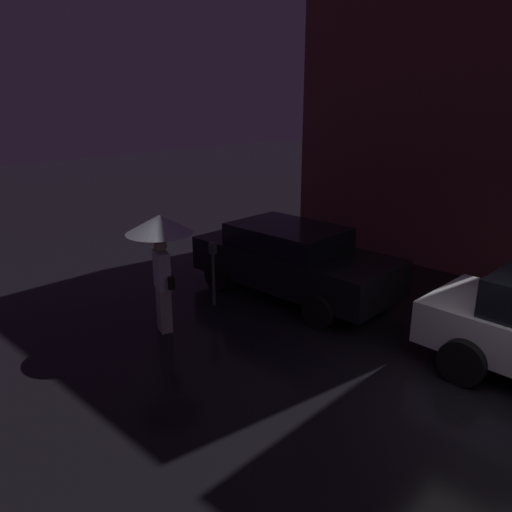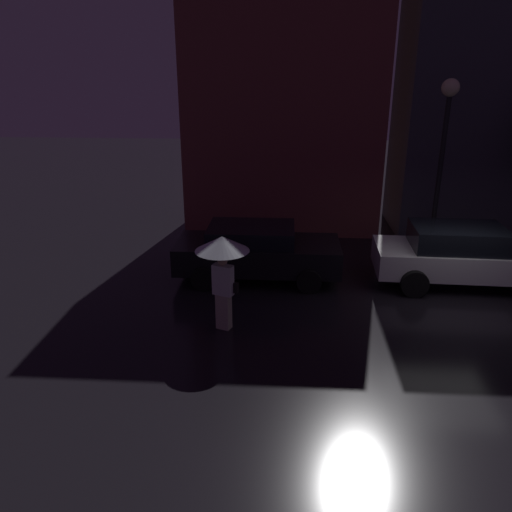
{
  "view_description": "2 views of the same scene",
  "coord_description": "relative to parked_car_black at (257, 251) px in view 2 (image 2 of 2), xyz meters",
  "views": [
    {
      "loc": [
        1.39,
        -5.94,
        3.88
      ],
      "look_at": [
        -4.39,
        0.11,
        1.21
      ],
      "focal_mm": 35.0,
      "sensor_mm": 36.0,
      "label": 1
    },
    {
      "loc": [
        -3.91,
        -10.72,
        5.16
      ],
      "look_at": [
        -4.6,
        -0.06,
        1.18
      ],
      "focal_mm": 35.0,
      "sensor_mm": 36.0,
      "label": 2
    }
  ],
  "objects": [
    {
      "name": "ground_plane",
      "position": [
        4.69,
        -1.49,
        -0.75
      ],
      "size": [
        60.0,
        60.0,
        0.0
      ],
      "primitive_type": "plane",
      "color": "black"
    },
    {
      "name": "building_facade_left",
      "position": [
        0.57,
        5.01,
        3.42
      ],
      "size": [
        6.38,
        3.0,
        8.34
      ],
      "color": "brown",
      "rests_on": "ground"
    },
    {
      "name": "parked_car_black",
      "position": [
        0.0,
        0.0,
        0.0
      ],
      "size": [
        4.24,
        1.98,
        1.43
      ],
      "rotation": [
        0.0,
        0.0,
        -0.0
      ],
      "color": "black",
      "rests_on": "ground"
    },
    {
      "name": "parked_car_white",
      "position": [
        5.17,
        -0.08,
        0.04
      ],
      "size": [
        4.36,
        1.95,
        1.53
      ],
      "rotation": [
        0.0,
        0.0,
        -0.04
      ],
      "color": "silver",
      "rests_on": "ground"
    },
    {
      "name": "pedestrian_with_umbrella",
      "position": [
        -0.51,
        -2.81,
        0.91
      ],
      "size": [
        1.11,
        1.11,
        2.06
      ],
      "rotation": [
        0.0,
        0.0,
        -0.37
      ],
      "color": "beige",
      "rests_on": "ground"
    },
    {
      "name": "parking_meter",
      "position": [
        -0.74,
        -1.47,
        0.03
      ],
      "size": [
        0.12,
        0.1,
        1.26
      ],
      "color": "#4C5154",
      "rests_on": "ground"
    },
    {
      "name": "street_lamp_near",
      "position": [
        5.12,
        2.35,
        2.9
      ],
      "size": [
        0.49,
        0.49,
        4.98
      ],
      "color": "black",
      "rests_on": "ground"
    }
  ]
}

